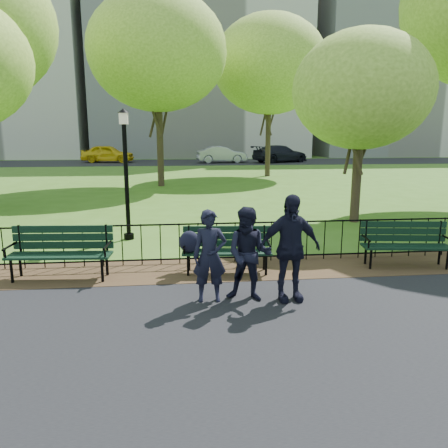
{
  "coord_description": "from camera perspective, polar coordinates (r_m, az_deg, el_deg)",
  "views": [
    {
      "loc": [
        -1.04,
        -7.08,
        2.78
      ],
      "look_at": [
        -0.1,
        1.5,
        0.97
      ],
      "focal_mm": 35.0,
      "sensor_mm": 36.0,
      "label": 1
    }
  ],
  "objects": [
    {
      "name": "person_right",
      "position": [
        7.31,
        8.55,
        -3.11
      ],
      "size": [
        1.09,
        0.52,
        1.8
      ],
      "primitive_type": "imported",
      "rotation": [
        0.0,
        0.0,
        0.08
      ],
      "color": "black",
      "rests_on": "asphalt_path"
    },
    {
      "name": "tree_near_e",
      "position": [
        14.29,
        17.59,
        16.32
      ],
      "size": [
        4.16,
        4.16,
        5.8
      ],
      "color": "#2D2116",
      "rests_on": "ground"
    },
    {
      "name": "park_bench_right_a",
      "position": [
        9.93,
        22.58,
        -1.85
      ],
      "size": [
        1.86,
        0.79,
        1.02
      ],
      "rotation": [
        0.0,
        0.0,
        -0.13
      ],
      "color": "black",
      "rests_on": "ground"
    },
    {
      "name": "tree_far_e",
      "position": [
        28.98,
        5.97,
        19.98
      ],
      "size": [
        7.14,
        7.14,
        9.95
      ],
      "color": "#2D2116",
      "rests_on": "ground"
    },
    {
      "name": "person_left",
      "position": [
        7.22,
        -1.87,
        -4.22
      ],
      "size": [
        0.58,
        0.39,
        1.55
      ],
      "primitive_type": "imported",
      "rotation": [
        0.0,
        0.0,
        -0.04
      ],
      "color": "black",
      "rests_on": "asphalt_path"
    },
    {
      "name": "far_street",
      "position": [
        42.18,
        -4.89,
        8.04
      ],
      "size": [
        70.0,
        9.0,
        0.01
      ],
      "primitive_type": "cube",
      "color": "black",
      "rests_on": "ground"
    },
    {
      "name": "dirt_strip",
      "position": [
        9.07,
        0.6,
        -5.91
      ],
      "size": [
        60.0,
        1.6,
        0.01
      ],
      "primitive_type": "cube",
      "color": "#3A2217",
      "rests_on": "ground"
    },
    {
      "name": "taxi",
      "position": [
        43.09,
        -14.94,
        8.87
      ],
      "size": [
        5.03,
        2.49,
        1.65
      ],
      "primitive_type": "imported",
      "rotation": [
        0.0,
        0.0,
        1.45
      ],
      "color": "gold",
      "rests_on": "far_street"
    },
    {
      "name": "park_bench_left_a",
      "position": [
        8.98,
        -20.52,
        -2.78
      ],
      "size": [
        1.98,
        0.75,
        1.1
      ],
      "rotation": [
        0.0,
        0.0,
        -0.08
      ],
      "color": "black",
      "rests_on": "ground"
    },
    {
      "name": "park_bench_main",
      "position": [
        8.69,
        -1.69,
        -2.54
      ],
      "size": [
        1.87,
        0.71,
        1.01
      ],
      "rotation": [
        0.0,
        0.0,
        -0.09
      ],
      "color": "black",
      "rests_on": "ground"
    },
    {
      "name": "apartment_east",
      "position": [
        62.05,
        20.92,
        19.66
      ],
      "size": [
        20.0,
        15.0,
        24.0
      ],
      "primitive_type": "cube",
      "color": "beige",
      "rests_on": "ground"
    },
    {
      "name": "asphalt_path",
      "position": [
        4.72,
        8.41,
        -24.28
      ],
      "size": [
        60.0,
        9.2,
        0.01
      ],
      "primitive_type": "cube",
      "color": "black",
      "rests_on": "ground"
    },
    {
      "name": "ground",
      "position": [
        7.68,
        1.96,
        -9.4
      ],
      "size": [
        120.0,
        120.0,
        0.0
      ],
      "primitive_type": "plane",
      "color": "#3D661B"
    },
    {
      "name": "person_mid",
      "position": [
        7.26,
        3.28,
        -3.98
      ],
      "size": [
        0.86,
        0.62,
        1.58
      ],
      "primitive_type": "imported",
      "rotation": [
        0.0,
        0.0,
        -0.31
      ],
      "color": "black",
      "rests_on": "asphalt_path"
    },
    {
      "name": "lamppost",
      "position": [
        11.62,
        -12.69,
        6.92
      ],
      "size": [
        0.3,
        0.3,
        3.38
      ],
      "color": "black",
      "rests_on": "ground"
    },
    {
      "name": "iron_fence",
      "position": [
        9.42,
        0.24,
        -2.17
      ],
      "size": [
        24.06,
        0.06,
        1.0
      ],
      "color": "black",
      "rests_on": "ground"
    },
    {
      "name": "sedan_dark",
      "position": [
        42.24,
        7.35,
        9.09
      ],
      "size": [
        5.96,
        4.22,
        1.6
      ],
      "primitive_type": "imported",
      "rotation": [
        0.0,
        0.0,
        1.97
      ],
      "color": "black",
      "rests_on": "far_street"
    },
    {
      "name": "tree_far_c",
      "position": [
        23.7,
        -8.7,
        21.4
      ],
      "size": [
        6.99,
        6.99,
        9.75
      ],
      "color": "#2D2116",
      "rests_on": "ground"
    },
    {
      "name": "apartment_mid",
      "position": [
        56.5,
        -3.33,
        24.33
      ],
      "size": [
        24.0,
        15.0,
        30.0
      ],
      "primitive_type": "cube",
      "color": "beige",
      "rests_on": "ground"
    },
    {
      "name": "sedan_silver",
      "position": [
        41.17,
        -0.31,
        9.06
      ],
      "size": [
        4.78,
        2.08,
        1.53
      ],
      "primitive_type": "imported",
      "rotation": [
        0.0,
        0.0,
        1.67
      ],
      "color": "#97999E",
      "rests_on": "far_street"
    }
  ]
}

